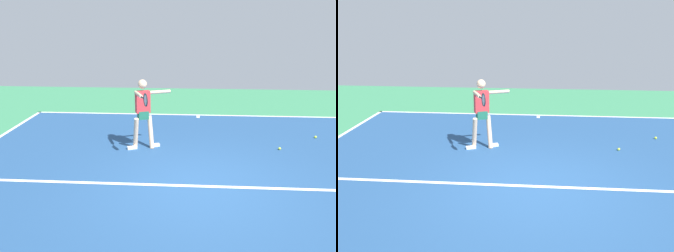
% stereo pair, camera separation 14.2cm
% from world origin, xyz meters
% --- Properties ---
extents(ground_plane, '(20.20, 20.20, 0.00)m').
position_xyz_m(ground_plane, '(0.00, 0.00, 0.00)').
color(ground_plane, '#388456').
extents(court_surface, '(10.86, 11.01, 0.00)m').
position_xyz_m(court_surface, '(0.00, 0.00, 0.00)').
color(court_surface, navy).
rests_on(court_surface, ground_plane).
extents(court_line_baseline_near, '(10.86, 0.10, 0.01)m').
position_xyz_m(court_line_baseline_near, '(0.00, -5.45, 0.00)').
color(court_line_baseline_near, white).
rests_on(court_line_baseline_near, ground_plane).
extents(court_line_service, '(8.14, 0.10, 0.01)m').
position_xyz_m(court_line_service, '(0.00, -0.08, 0.00)').
color(court_line_service, white).
rests_on(court_line_service, ground_plane).
extents(court_line_centre_mark, '(0.10, 0.30, 0.01)m').
position_xyz_m(court_line_centre_mark, '(0.00, -5.25, 0.00)').
color(court_line_centre_mark, white).
rests_on(court_line_centre_mark, ground_plane).
extents(tennis_player, '(1.05, 1.32, 1.72)m').
position_xyz_m(tennis_player, '(1.35, -2.14, 0.98)').
color(tennis_player, beige).
rests_on(tennis_player, ground_plane).
extents(tennis_ball_near_service_line, '(0.07, 0.07, 0.07)m').
position_xyz_m(tennis_ball_near_service_line, '(-3.13, -3.24, 0.03)').
color(tennis_ball_near_service_line, '#CCE033').
rests_on(tennis_ball_near_service_line, ground_plane).
extents(tennis_ball_by_sideline, '(0.07, 0.07, 0.07)m').
position_xyz_m(tennis_ball_by_sideline, '(-1.97, -2.26, 0.03)').
color(tennis_ball_by_sideline, '#C6E53D').
rests_on(tennis_ball_by_sideline, ground_plane).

